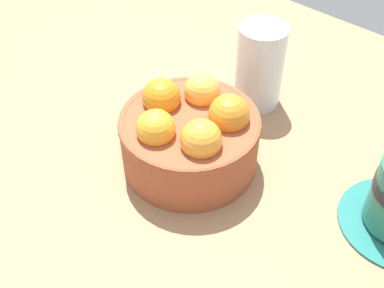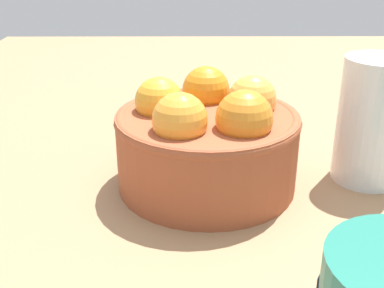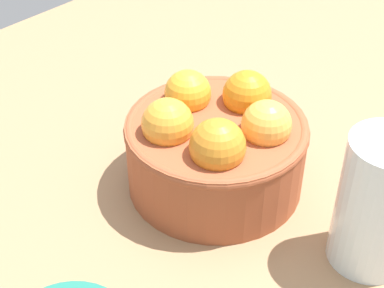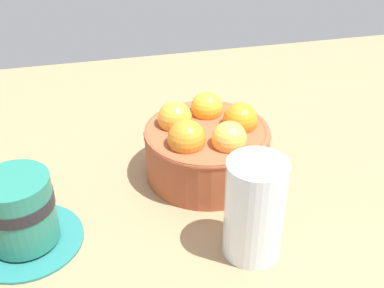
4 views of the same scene
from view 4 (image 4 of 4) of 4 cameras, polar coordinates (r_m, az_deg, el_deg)
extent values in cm
cube|color=#997551|center=(64.28, 1.67, -4.63)|extent=(133.94, 81.69, 3.36)
cylinder|color=#9E4C2D|center=(61.42, 1.74, -0.93)|extent=(15.45, 15.45, 6.57)
torus|color=#9E4C2D|center=(59.88, 1.78, 1.37)|extent=(15.65, 15.65, 1.00)
sphere|color=orange|center=(60.44, -2.02, 3.01)|extent=(4.33, 4.33, 4.33)
sphere|color=orange|center=(56.34, -0.66, 0.65)|extent=(4.47, 4.47, 4.47)
sphere|color=#F7AB45|center=(56.46, 4.37, 0.62)|extent=(4.15, 4.15, 4.15)
sphere|color=orange|center=(60.62, 5.57, 2.96)|extent=(4.32, 4.32, 4.32)
sphere|color=gold|center=(62.94, 1.74, 4.29)|extent=(4.13, 4.13, 4.13)
cylinder|color=#236F69|center=(56.26, -18.77, -10.51)|extent=(12.13, 12.13, 0.60)
cylinder|color=#237260|center=(53.64, -19.54, -7.25)|extent=(7.28, 7.28, 7.68)
cylinder|color=black|center=(52.96, -19.76, -6.29)|extent=(7.44, 7.44, 1.38)
cylinder|color=silver|center=(49.39, 7.30, -7.54)|extent=(6.08, 6.08, 11.07)
camera|label=1|loc=(0.80, -27.14, 32.50)|focal=45.47mm
camera|label=2|loc=(0.59, -37.52, 9.30)|focal=45.06mm
camera|label=3|loc=(0.31, -51.64, 16.84)|focal=54.58mm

